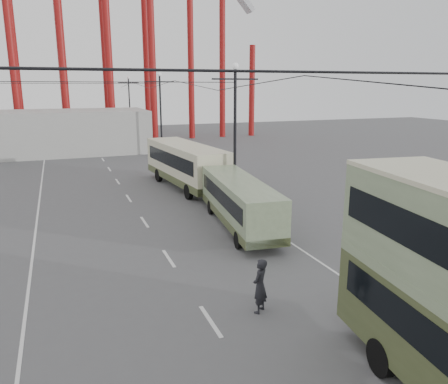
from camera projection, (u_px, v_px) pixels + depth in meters
name	position (u px, v px, depth m)	size (l,w,h in m)	color
road_markings	(136.00, 206.00, 29.34)	(12.52, 120.00, 0.01)	silver
lamp_post_mid	(235.00, 135.00, 28.91)	(3.20, 0.44, 9.32)	black
lamp_post_far	(161.00, 115.00, 48.89)	(3.20, 0.44, 9.32)	black
lamp_post_distant	(130.00, 106.00, 68.86)	(3.20, 0.44, 9.32)	black
fairground_shed	(52.00, 132.00, 51.76)	(22.00, 10.00, 5.00)	#ABABA5
single_decker_green	(239.00, 201.00, 24.68)	(3.29, 9.88, 2.74)	#6D805D
single_decker_cream	(186.00, 164.00, 34.28)	(3.92, 11.22, 3.42)	beige
pedestrian	(260.00, 286.00, 15.44)	(0.73, 0.48, 2.00)	black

